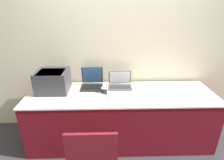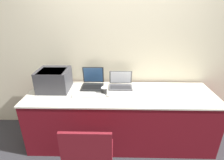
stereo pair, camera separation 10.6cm
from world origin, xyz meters
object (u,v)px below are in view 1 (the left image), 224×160
object	(u,v)px
external_keyboard	(89,95)
chair	(93,156)
laptop_right	(120,83)
coffee_cup	(104,91)
laptop_left	(92,83)
mouse	(109,95)
printer	(53,80)

from	to	relation	value
external_keyboard	chair	size ratio (longest dim) A/B	0.47
laptop_right	coffee_cup	world-z (taller)	laptop_right
laptop_left	laptop_right	world-z (taller)	laptop_left
laptop_left	mouse	distance (m)	0.40
coffee_cup	chair	distance (m)	0.88
laptop_left	chair	size ratio (longest dim) A/B	0.34
printer	laptop_right	distance (m)	0.95
printer	laptop_right	world-z (taller)	printer
laptop_right	laptop_left	bearing A→B (deg)	178.61
printer	laptop_right	xyz separation A→B (m)	(0.94, 0.11, -0.11)
printer	mouse	distance (m)	0.81
mouse	external_keyboard	bearing A→B (deg)	176.62
laptop_right	coffee_cup	xyz separation A→B (m)	(-0.23, -0.23, -0.00)
laptop_left	laptop_right	xyz separation A→B (m)	(0.42, -0.01, -0.01)
printer	chair	bearing A→B (deg)	-57.42
printer	laptop_right	bearing A→B (deg)	6.64
laptop_right	coffee_cup	size ratio (longest dim) A/B	3.46
printer	coffee_cup	bearing A→B (deg)	-9.77
external_keyboard	mouse	size ratio (longest dim) A/B	6.13
mouse	chair	world-z (taller)	chair
chair	coffee_cup	bearing A→B (deg)	83.12
printer	coffee_cup	distance (m)	0.73
external_keyboard	coffee_cup	bearing A→B (deg)	14.31
laptop_left	coffee_cup	size ratio (longest dim) A/B	3.25
coffee_cup	chair	size ratio (longest dim) A/B	0.11
mouse	laptop_left	bearing A→B (deg)	128.77
chair	laptop_right	bearing A→B (deg)	72.45
laptop_left	chair	distance (m)	1.11
external_keyboard	coffee_cup	world-z (taller)	coffee_cup
mouse	chair	size ratio (longest dim) A/B	0.08
laptop_right	external_keyboard	size ratio (longest dim) A/B	0.78
printer	external_keyboard	bearing A→B (deg)	-18.96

